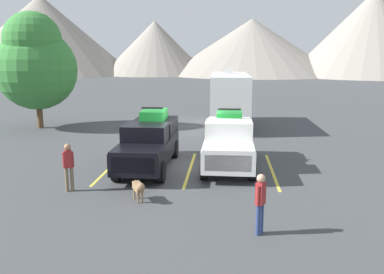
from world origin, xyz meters
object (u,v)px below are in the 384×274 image
camper_trailer_a (229,97)px  dog (139,188)px  pickup_truck_a (149,141)px  person_b (68,164)px  person_a (260,200)px  pickup_truck_b (229,141)px

camper_trailer_a → dog: bearing=-101.7°
pickup_truck_a → camper_trailer_a: 10.91m
camper_trailer_a → person_b: bearing=-112.7°
person_a → person_b: size_ratio=0.98×
dog → pickup_truck_b: bearing=57.7°
pickup_truck_a → camper_trailer_a: (3.50, 10.30, 0.87)m
person_b → camper_trailer_a: bearing=67.3°
pickup_truck_a → pickup_truck_b: pickup_truck_a is taller
pickup_truck_a → person_b: (-2.27, -3.51, -0.13)m
pickup_truck_a → dog: bearing=-84.0°
person_b → pickup_truck_b: bearing=34.1°
pickup_truck_a → person_b: pickup_truck_a is taller
camper_trailer_a → dog: camper_trailer_a is taller
person_a → dog: (-3.84, 2.22, -0.50)m
pickup_truck_a → person_a: pickup_truck_a is taller
pickup_truck_b → camper_trailer_a: camper_trailer_a is taller
pickup_truck_b → person_b: bearing=-145.9°
pickup_truck_a → person_a: (4.29, -6.59, -0.15)m
person_b → pickup_truck_a: bearing=57.1°
dog → person_a: bearing=-30.0°
pickup_truck_a → dog: size_ratio=6.73×
pickup_truck_a → person_b: size_ratio=3.28×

